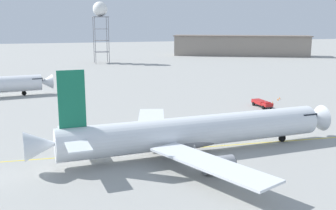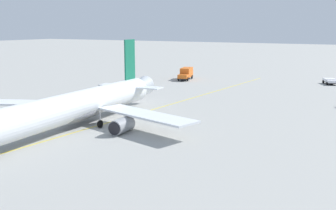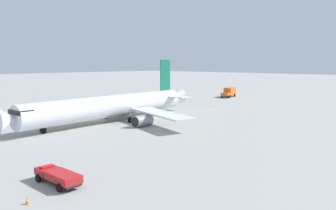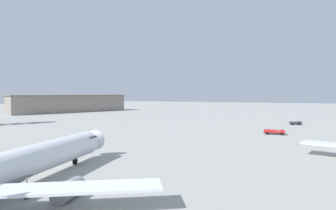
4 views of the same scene
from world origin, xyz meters
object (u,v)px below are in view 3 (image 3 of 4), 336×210
airliner_main (112,107)px  safety_cone_near (27,201)px  ops_pickup_truck (58,176)px  catering_truck_truck (229,92)px

airliner_main → safety_cone_near: (26.04, -28.15, -2.56)m
ops_pickup_truck → safety_cone_near: (2.35, -3.94, -0.53)m
safety_cone_near → airliner_main: bearing=132.8°
ops_pickup_truck → safety_cone_near: size_ratio=10.29×
safety_cone_near → catering_truck_truck: bearing=113.4°
catering_truck_truck → airliner_main: bearing=-3.4°
airliner_main → ops_pickup_truck: 33.94m
catering_truck_truck → safety_cone_near: 91.27m
airliner_main → catering_truck_truck: bearing=-173.5°
airliner_main → catering_truck_truck: size_ratio=5.16×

